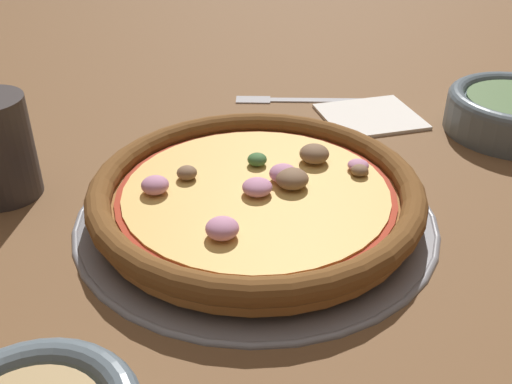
{
  "coord_description": "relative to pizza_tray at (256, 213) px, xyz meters",
  "views": [
    {
      "loc": [
        -0.08,
        -0.45,
        0.31
      ],
      "look_at": [
        0.0,
        0.0,
        0.03
      ],
      "focal_mm": 42.0,
      "sensor_mm": 36.0,
      "label": 1
    }
  ],
  "objects": [
    {
      "name": "pizza",
      "position": [
        0.0,
        0.0,
        0.02
      ],
      "size": [
        0.3,
        0.3,
        0.04
      ],
      "color": "#A86B33",
      "rests_on": "pizza_tray"
    },
    {
      "name": "fork",
      "position": [
        0.1,
        0.26,
        -0.0
      ],
      "size": [
        0.19,
        0.05,
        0.0
      ],
      "rotation": [
        0.0,
        0.0,
        9.23
      ],
      "color": "#B7B7BC",
      "rests_on": "ground_plane"
    },
    {
      "name": "pizza_tray",
      "position": [
        0.0,
        0.0,
        0.0
      ],
      "size": [
        0.33,
        0.33,
        0.01
      ],
      "color": "gray",
      "rests_on": "ground_plane"
    },
    {
      "name": "ground_plane",
      "position": [
        0.0,
        0.0,
        -0.0
      ],
      "size": [
        3.0,
        3.0,
        0.0
      ],
      "primitive_type": "plane",
      "color": "brown"
    },
    {
      "name": "napkin",
      "position": [
        0.18,
        0.19,
        0.0
      ],
      "size": [
        0.12,
        0.11,
        0.01
      ],
      "rotation": [
        0.0,
        0.0,
        0.1
      ],
      "color": "white",
      "rests_on": "ground_plane"
    }
  ]
}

